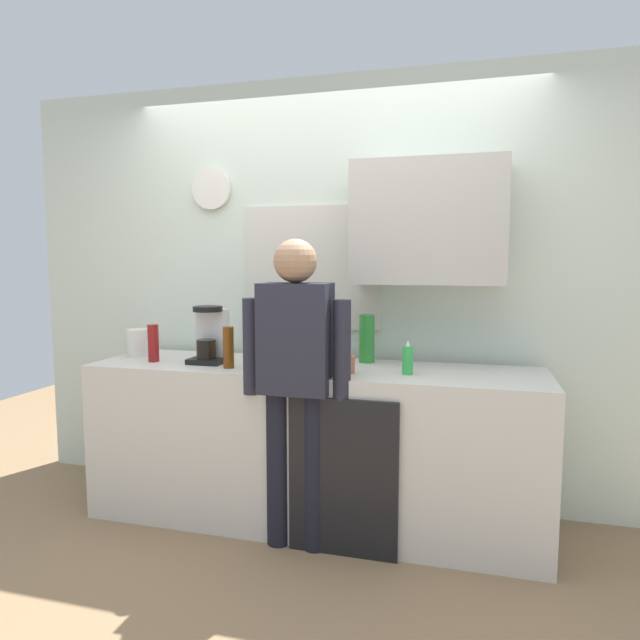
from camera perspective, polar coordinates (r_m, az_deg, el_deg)
ground_plane at (r=3.14m, az=-2.44°, el=-22.21°), size 8.00×8.00×0.00m
kitchen_counter at (r=3.22m, az=-0.82°, el=-12.70°), size 2.54×0.64×0.90m
dishwasher_panel at (r=2.88m, az=2.35°, el=-16.02°), size 0.56×0.02×0.81m
back_wall_assembly at (r=3.42m, az=2.34°, el=3.94°), size 4.14×0.42×2.60m
coffee_maker at (r=3.29m, az=-11.25°, el=-1.75°), size 0.20×0.20×0.33m
bottle_red_vinegar at (r=3.39m, az=-16.84°, el=-2.29°), size 0.06×0.06×0.22m
bottle_amber_beer at (r=3.09m, az=-9.44°, el=-2.81°), size 0.06×0.06×0.23m
bottle_clear_soda at (r=3.23m, az=4.86°, el=-1.93°), size 0.09×0.09×0.28m
cup_terracotta_mug at (r=2.93m, az=2.85°, el=-4.59°), size 0.08×0.08×0.09m
mixing_bowl at (r=3.34m, az=-4.07°, el=-3.40°), size 0.22×0.22×0.08m
potted_plant at (r=3.05m, az=-5.62°, el=-2.55°), size 0.15×0.15×0.23m
dish_soap at (r=2.92m, az=9.04°, el=-4.06°), size 0.06×0.06×0.18m
storage_canister at (r=3.61m, az=-18.25°, el=-2.24°), size 0.14×0.14×0.17m
person_at_sink at (r=2.82m, az=-2.52°, el=-4.97°), size 0.57×0.22×1.60m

